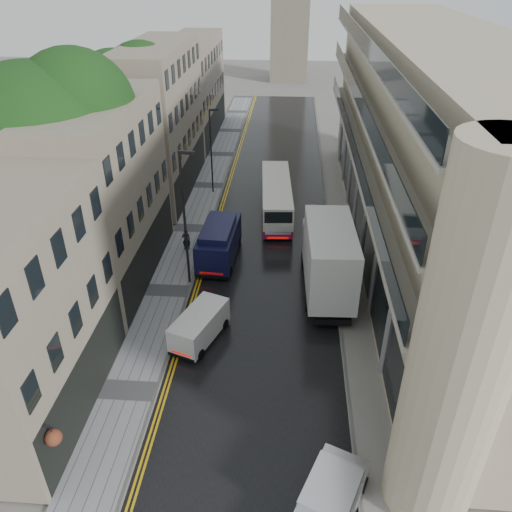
% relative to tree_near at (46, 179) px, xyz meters
% --- Properties ---
extents(road, '(9.00, 85.00, 0.02)m').
position_rel_tree_near_xyz_m(road, '(12.50, 7.50, -6.94)').
color(road, black).
rests_on(road, ground).
extents(left_sidewalk, '(2.70, 85.00, 0.12)m').
position_rel_tree_near_xyz_m(left_sidewalk, '(6.65, 7.50, -6.89)').
color(left_sidewalk, gray).
rests_on(left_sidewalk, ground).
extents(right_sidewalk, '(1.80, 85.00, 0.12)m').
position_rel_tree_near_xyz_m(right_sidewalk, '(17.90, 7.50, -6.89)').
color(right_sidewalk, slate).
rests_on(right_sidewalk, ground).
extents(old_shop_row, '(4.50, 56.00, 12.00)m').
position_rel_tree_near_xyz_m(old_shop_row, '(3.05, 10.00, -0.95)').
color(old_shop_row, gray).
rests_on(old_shop_row, ground).
extents(modern_block, '(8.00, 40.00, 14.00)m').
position_rel_tree_near_xyz_m(modern_block, '(22.80, 6.00, 0.05)').
color(modern_block, tan).
rests_on(modern_block, ground).
extents(tree_near, '(10.56, 10.56, 13.89)m').
position_rel_tree_near_xyz_m(tree_near, '(0.00, 0.00, 0.00)').
color(tree_near, black).
rests_on(tree_near, ground).
extents(tree_far, '(9.24, 9.24, 12.46)m').
position_rel_tree_near_xyz_m(tree_far, '(0.30, 13.00, -0.72)').
color(tree_far, black).
rests_on(tree_far, ground).
extents(cream_bus, '(2.83, 9.82, 2.65)m').
position_rel_tree_near_xyz_m(cream_bus, '(12.06, 7.97, -5.60)').
color(cream_bus, beige).
rests_on(cream_bus, road).
extents(white_lorry, '(3.02, 9.01, 4.68)m').
position_rel_tree_near_xyz_m(white_lorry, '(15.21, -1.93, -4.59)').
color(white_lorry, silver).
rests_on(white_lorry, road).
extents(white_van, '(2.91, 4.20, 1.75)m').
position_rel_tree_near_xyz_m(white_van, '(8.20, -6.03, -6.05)').
color(white_van, silver).
rests_on(white_van, road).
extents(navy_van, '(2.49, 5.64, 2.82)m').
position_rel_tree_near_xyz_m(navy_van, '(8.20, 1.42, -5.51)').
color(navy_van, black).
rests_on(navy_van, road).
extents(pedestrian, '(0.64, 0.49, 1.56)m').
position_rel_tree_near_xyz_m(pedestrian, '(6.85, 4.30, -6.05)').
color(pedestrian, black).
rests_on(pedestrian, left_sidewalk).
extents(lamp_post_near, '(0.99, 0.34, 8.60)m').
position_rel_tree_near_xyz_m(lamp_post_near, '(7.80, 0.28, -2.52)').
color(lamp_post_near, black).
rests_on(lamp_post_near, left_sidewalk).
extents(lamp_post_far, '(0.82, 0.41, 7.17)m').
position_rel_tree_near_xyz_m(lamp_post_far, '(7.22, 14.37, -3.24)').
color(lamp_post_far, black).
rests_on(lamp_post_far, left_sidewalk).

